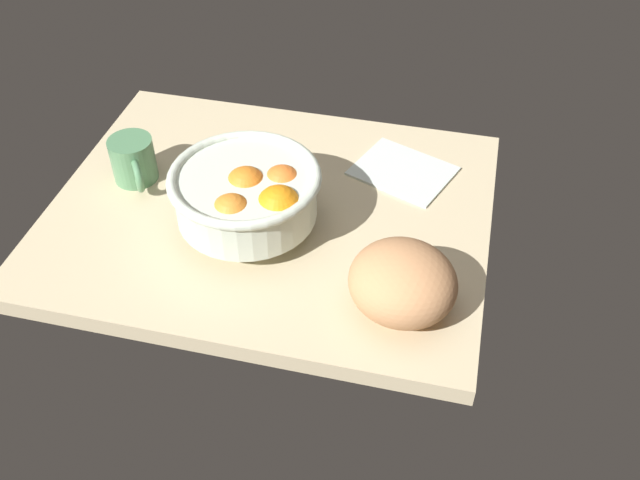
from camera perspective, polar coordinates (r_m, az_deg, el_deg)
The scene contains 5 objects.
ground_plane at distance 118.42cm, azimuth -4.00°, elevation 2.05°, with size 71.36×57.48×3.00cm, color #C8B68E.
fruit_bowl at distance 109.28cm, azimuth -5.72°, elevation 3.60°, with size 23.41×23.41×11.53cm.
bread_loaf at distance 98.74cm, azimuth 6.63°, elevation -3.38°, with size 15.37×14.84×9.97cm, color tan.
napkin_folded at distance 125.03cm, azimuth 6.65°, elevation 5.58°, with size 15.97×12.75×0.96cm, color silver.
mug at distance 124.76cm, azimuth -14.69°, elevation 6.16°, with size 8.44×10.48×7.69cm.
Camera 1 is at (28.49, -84.60, 76.31)cm, focal length 40.01 mm.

